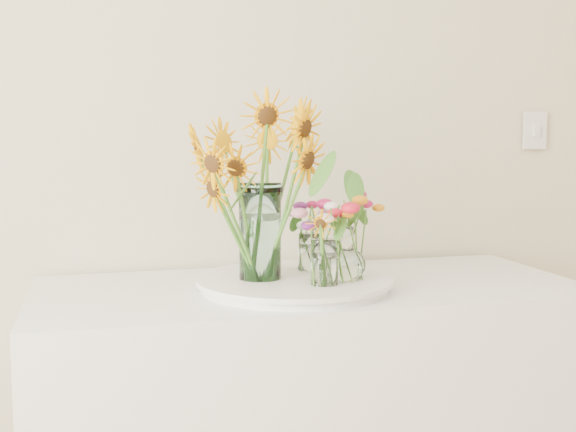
# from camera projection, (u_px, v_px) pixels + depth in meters

# --- Properties ---
(tray) EXTENTS (0.47, 0.47, 0.02)m
(tray) POSITION_uv_depth(u_px,v_px,m) (295.00, 284.00, 1.81)
(tray) COLOR white
(tray) RESTS_ON counter
(mason_jar) EXTENTS (0.14, 0.14, 0.24)m
(mason_jar) POSITION_uv_depth(u_px,v_px,m) (260.00, 232.00, 1.79)
(mason_jar) COLOR #B1E5E0
(mason_jar) RESTS_ON tray
(sunflower_bouquet) EXTENTS (0.79, 0.79, 0.47)m
(sunflower_bouquet) POSITION_uv_depth(u_px,v_px,m) (260.00, 187.00, 1.77)
(sunflower_bouquet) COLOR #EEA005
(sunflower_bouquet) RESTS_ON tray
(small_vase_a) EXTENTS (0.08, 0.08, 0.11)m
(small_vase_a) POSITION_uv_depth(u_px,v_px,m) (325.00, 263.00, 1.72)
(small_vase_a) COLOR white
(small_vase_a) RESTS_ON tray
(wildflower_posy_a) EXTENTS (0.20, 0.20, 0.20)m
(wildflower_posy_a) POSITION_uv_depth(u_px,v_px,m) (325.00, 245.00, 1.72)
(wildflower_posy_a) COLOR orange
(wildflower_posy_a) RESTS_ON tray
(small_vase_b) EXTENTS (0.10, 0.10, 0.14)m
(small_vase_b) POSITION_uv_depth(u_px,v_px,m) (347.00, 254.00, 1.78)
(small_vase_b) COLOR white
(small_vase_b) RESTS_ON tray
(wildflower_posy_b) EXTENTS (0.22, 0.22, 0.23)m
(wildflower_posy_b) POSITION_uv_depth(u_px,v_px,m) (347.00, 236.00, 1.78)
(wildflower_posy_b) COLOR orange
(wildflower_posy_b) RESTS_ON tray
(small_vase_c) EXTENTS (0.07, 0.07, 0.10)m
(small_vase_c) POSITION_uv_depth(u_px,v_px,m) (310.00, 253.00, 1.91)
(small_vase_c) COLOR white
(small_vase_c) RESTS_ON tray
(wildflower_posy_c) EXTENTS (0.20, 0.20, 0.19)m
(wildflower_posy_c) POSITION_uv_depth(u_px,v_px,m) (310.00, 236.00, 1.91)
(wildflower_posy_c) COLOR orange
(wildflower_posy_c) RESTS_ON tray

